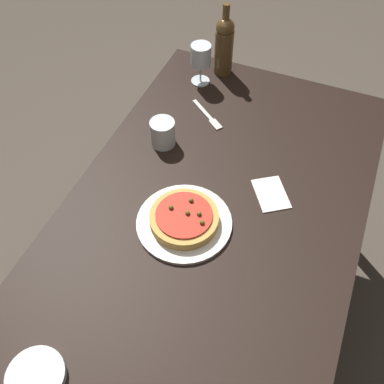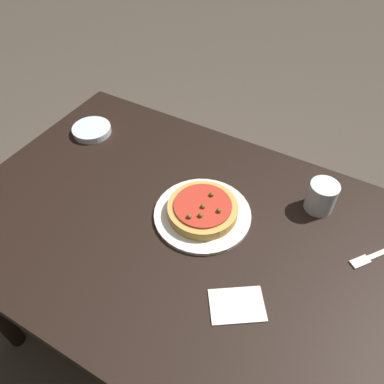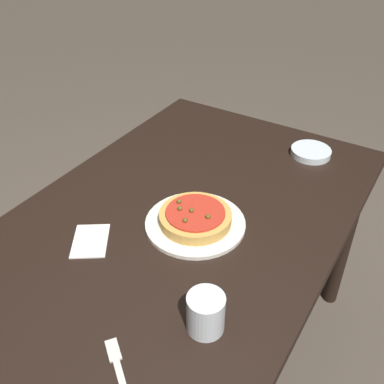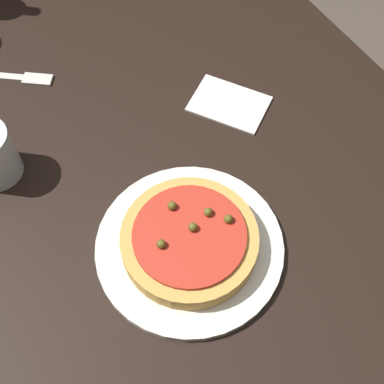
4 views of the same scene
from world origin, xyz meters
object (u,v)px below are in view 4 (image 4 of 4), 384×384
at_px(pizza, 189,240).
at_px(fork, 11,77).
at_px(dining_table, 202,226).
at_px(dinner_plate, 189,247).

relative_size(pizza, fork, 1.32).
relative_size(dining_table, pizza, 7.42).
relative_size(dining_table, fork, 9.80).
xyz_separation_m(pizza, fork, (-0.47, -0.11, -0.03)).
bearing_deg(dinner_plate, fork, -167.41).
bearing_deg(dining_table, pizza, -44.73).
bearing_deg(pizza, dinner_plate, -45.17).
bearing_deg(fork, pizza, -40.00).
height_order(pizza, fork, pizza).
xyz_separation_m(dinner_plate, pizza, (-0.00, 0.00, 0.02)).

